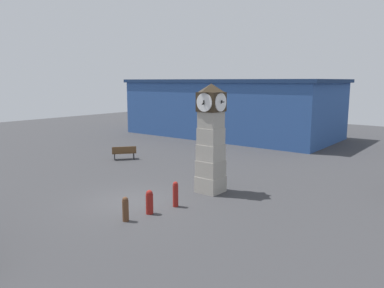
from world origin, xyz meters
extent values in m
plane|color=#38383A|center=(0.00, 0.00, 0.00)|extent=(73.84, 73.84, 0.00)
cube|color=#A09B91|center=(1.81, 3.44, 0.38)|extent=(1.11, 1.11, 0.77)
cube|color=#9A958B|center=(1.81, 3.44, 1.15)|extent=(1.07, 1.07, 0.77)
cube|color=#A09B91|center=(1.81, 3.44, 1.92)|extent=(1.02, 1.02, 0.77)
cube|color=#A09B91|center=(1.81, 3.44, 2.69)|extent=(0.97, 0.97, 0.77)
cube|color=#9B968B|center=(1.81, 3.44, 3.45)|extent=(0.92, 0.92, 0.77)
cube|color=#2D2316|center=(1.81, 3.44, 4.28)|extent=(1.03, 1.03, 0.89)
cylinder|color=white|center=(1.81, 3.97, 4.28)|extent=(0.84, 0.04, 0.84)
cube|color=black|center=(1.81, 4.00, 4.28)|extent=(0.06, 0.13, 0.18)
cube|color=black|center=(1.81, 4.00, 4.28)|extent=(0.04, 0.15, 0.31)
cylinder|color=white|center=(1.81, 2.91, 4.28)|extent=(0.84, 0.04, 0.84)
cube|color=black|center=(1.81, 2.88, 4.28)|extent=(0.06, 0.05, 0.19)
cube|color=black|center=(1.81, 2.88, 4.28)|extent=(0.04, 0.28, 0.21)
cylinder|color=white|center=(2.34, 3.44, 4.28)|extent=(0.04, 0.84, 0.84)
cube|color=black|center=(2.37, 3.44, 4.28)|extent=(0.11, 0.06, 0.19)
cube|color=black|center=(2.37, 3.44, 4.28)|extent=(0.32, 0.04, 0.08)
cylinder|color=white|center=(1.27, 3.44, 4.28)|extent=(0.04, 0.84, 0.84)
cube|color=black|center=(1.25, 3.44, 4.28)|extent=(0.08, 0.06, 0.19)
cube|color=black|center=(1.25, 3.44, 4.28)|extent=(0.22, 0.04, 0.28)
pyramid|color=#2D2316|center=(1.81, 3.44, 4.92)|extent=(1.08, 1.08, 0.38)
cylinder|color=brown|center=(1.55, -1.63, 0.40)|extent=(0.24, 0.24, 0.81)
sphere|color=brown|center=(1.55, -1.63, 0.84)|extent=(0.22, 0.22, 0.22)
cylinder|color=maroon|center=(1.69, -0.50, 0.40)|extent=(0.29, 0.29, 0.80)
sphere|color=maroon|center=(1.69, -0.50, 0.84)|extent=(0.26, 0.26, 0.26)
cylinder|color=maroon|center=(1.92, 0.79, 0.47)|extent=(0.23, 0.23, 0.95)
sphere|color=maroon|center=(1.92, 0.79, 0.98)|extent=(0.21, 0.21, 0.21)
cube|color=brown|center=(-7.19, 5.86, 0.45)|extent=(1.36, 1.58, 0.08)
cube|color=brown|center=(-6.99, 5.71, 0.70)|extent=(1.01, 1.31, 0.40)
cylinder|color=#262628|center=(-6.96, 6.49, 0.23)|extent=(0.06, 0.06, 0.45)
cylinder|color=#262628|center=(-7.73, 5.47, 0.23)|extent=(0.06, 0.06, 0.45)
cylinder|color=#262628|center=(-6.64, 6.25, 0.23)|extent=(0.06, 0.06, 0.45)
cylinder|color=#262628|center=(-7.42, 5.23, 0.23)|extent=(0.06, 0.06, 0.45)
cube|color=#2D5193|center=(-7.74, 19.79, 2.53)|extent=(19.31, 9.45, 5.07)
cube|color=navy|center=(-7.74, 19.79, 5.22)|extent=(19.89, 9.74, 0.30)
camera|label=1|loc=(11.96, -10.52, 5.24)|focal=35.00mm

